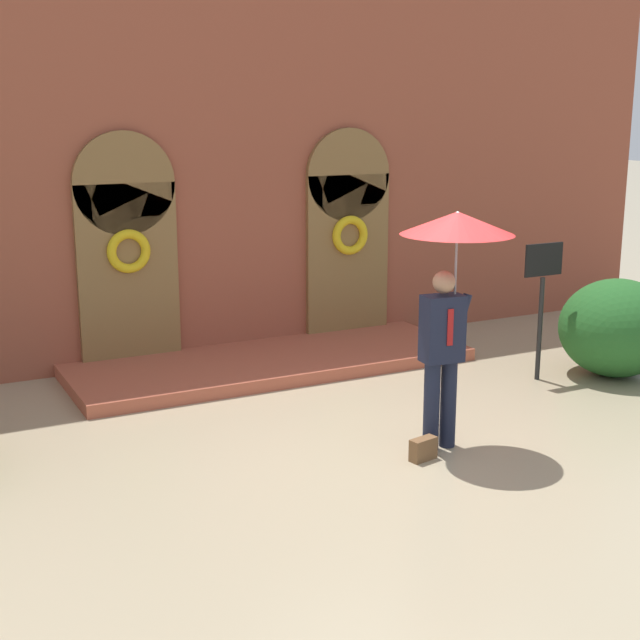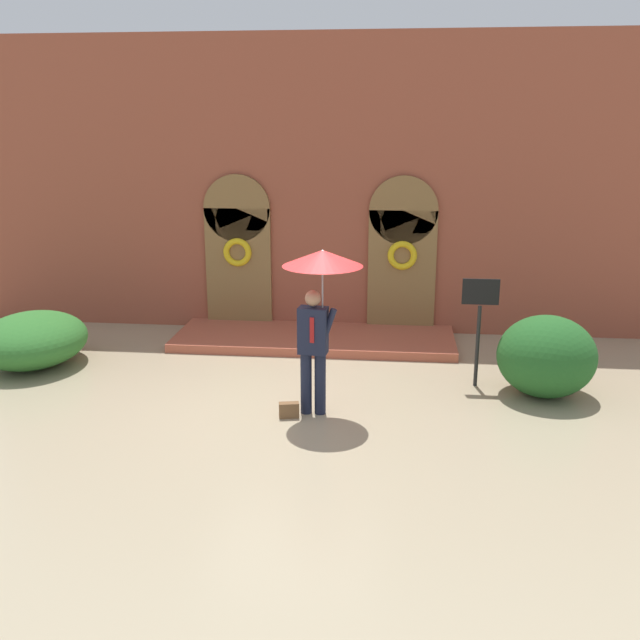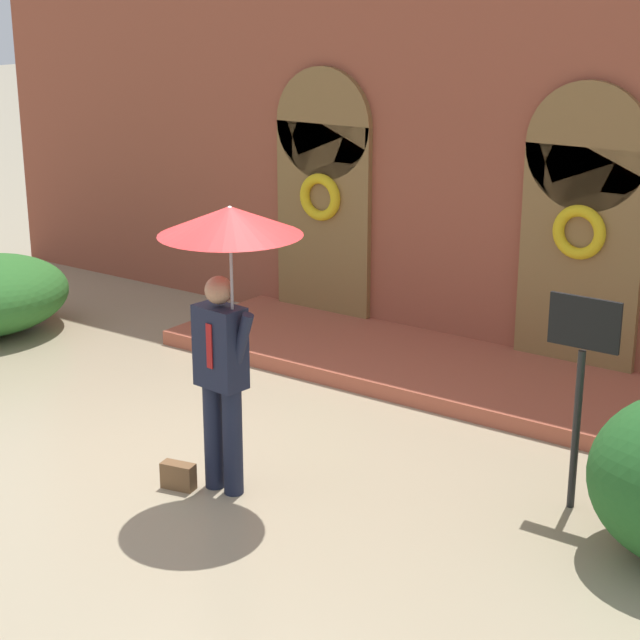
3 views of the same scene
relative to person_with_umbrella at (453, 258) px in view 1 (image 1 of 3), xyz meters
name	(u,v)px [view 1 (image 1 of 3)]	position (x,y,z in m)	size (l,w,h in m)	color
ground_plane	(395,445)	(-0.46, 0.26, -1.91)	(80.00, 80.00, 0.00)	tan
building_facade	(235,157)	(-0.46, 4.41, 0.77)	(14.00, 2.30, 5.60)	brown
person_with_umbrella	(453,258)	(0.00, 0.00, 0.00)	(1.10, 1.10, 2.36)	#191E33
handbag	(423,449)	(-0.42, -0.20, -1.80)	(0.28, 0.12, 0.22)	brown
sign_post	(542,288)	(2.32, 1.35, -0.75)	(0.56, 0.06, 1.72)	black
shrub_right	(617,328)	(3.31, 1.05, -1.29)	(1.47, 1.41, 1.24)	#235B23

